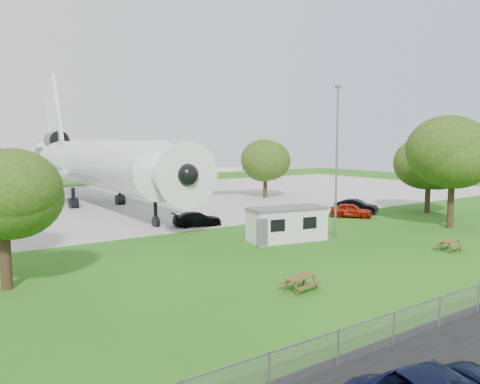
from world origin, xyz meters
TOP-DOWN VIEW (x-y plane):
  - ground at (0.00, 0.00)m, footprint 160.00×160.00m
  - concrete_apron at (0.00, 38.00)m, footprint 120.00×46.00m
  - airliner at (-2.00, 35.86)m, footprint 46.36×47.73m
  - site_cabin at (4.04, 7.34)m, footprint 6.94×3.78m
  - picnic_west at (-3.52, -2.64)m, footprint 2.00×1.75m
  - picnic_east at (11.23, -1.95)m, footprint 1.96×1.70m
  - fence at (0.00, -9.50)m, footprint 58.00×0.04m
  - lamp_mast at (8.20, 6.20)m, footprint 0.16×0.16m
  - tree_west_small at (-15.98, 6.35)m, footprint 5.85×5.85m
  - tree_east_front at (19.55, 3.11)m, footprint 8.03×8.03m
  - tree_east_back at (25.90, 9.59)m, footprint 7.89×7.89m
  - tree_far_apron at (19.84, 30.53)m, footprint 6.57×6.57m
  - car_ne_hatch at (16.73, 12.18)m, footprint 3.98×4.30m
  - car_ne_sedan at (19.23, 13.73)m, footprint 3.55×4.76m
  - car_apron_van at (1.28, 16.70)m, footprint 4.83×2.77m

SIDE VIEW (x-z plane):
  - ground at x=0.00m, z-range 0.00..0.00m
  - picnic_west at x=-3.52m, z-range -0.38..0.38m
  - picnic_east at x=11.23m, z-range -0.38..0.38m
  - fence at x=0.00m, z-range -0.65..0.65m
  - concrete_apron at x=0.00m, z-range 0.00..0.03m
  - car_apron_van at x=1.28m, z-range 0.00..1.32m
  - car_ne_hatch at x=16.73m, z-range 0.00..1.43m
  - car_ne_sedan at x=19.23m, z-range 0.00..1.50m
  - site_cabin at x=4.04m, z-range 0.00..2.62m
  - tree_far_apron at x=19.84m, z-range 0.71..8.72m
  - tree_west_small at x=-15.98m, z-range 1.13..9.29m
  - airliner at x=-2.00m, z-range -3.57..14.11m
  - tree_east_back at x=25.90m, z-range 0.80..10.31m
  - lamp_mast at x=8.20m, z-range 0.00..12.00m
  - tree_east_front at x=19.55m, z-range 1.22..11.72m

